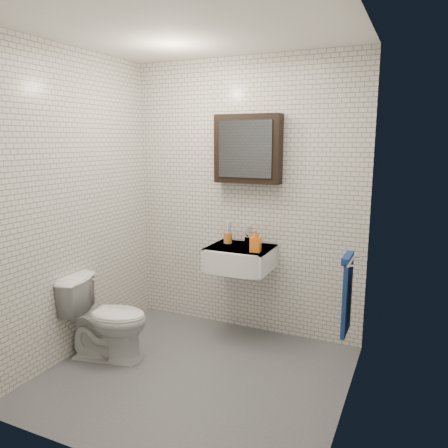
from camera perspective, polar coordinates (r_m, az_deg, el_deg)
name	(u,v)px	position (r m, az deg, el deg)	size (l,w,h in m)	color
ground	(195,375)	(3.54, -3.78, -19.13)	(2.20, 2.00, 0.01)	#52545A
room_shell	(193,185)	(3.08, -4.12, 5.09)	(2.22, 2.02, 2.51)	silver
washbasin	(239,258)	(3.85, 1.93, -4.49)	(0.55, 0.50, 0.20)	white
faucet	(247,236)	(3.99, 3.03, -1.56)	(0.06, 0.20, 0.15)	silver
mirror_cabinet	(248,149)	(3.89, 3.13, 9.75)	(0.60, 0.15, 0.60)	black
towel_rail	(347,291)	(3.25, 15.79, -8.44)	(0.09, 0.30, 0.58)	silver
toothbrush_cup	(228,237)	(3.98, 0.51, -1.76)	(0.10, 0.10, 0.21)	#BB6E2E
soap_bottle	(256,241)	(3.68, 4.15, -2.19)	(0.09, 0.09, 0.19)	orange
toilet	(107,318)	(3.78, -15.07, -11.74)	(0.39, 0.68, 0.69)	white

